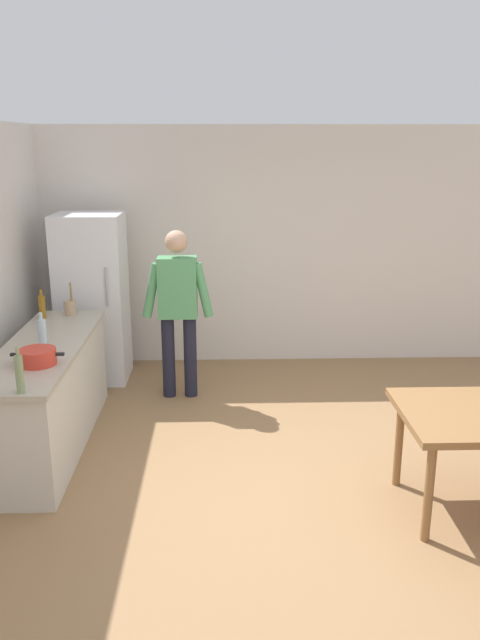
{
  "coord_description": "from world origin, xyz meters",
  "views": [
    {
      "loc": [
        -0.52,
        -4.19,
        2.52
      ],
      "look_at": [
        -0.36,
        0.96,
        1.05
      ],
      "focal_mm": 35.35,
      "sensor_mm": 36.0,
      "label": 1
    }
  ],
  "objects_px": {
    "refrigerator": "(93,298)",
    "person": "(178,303)",
    "bottle_oil_amber": "(42,307)",
    "utensil_jar": "(70,307)",
    "bottle_water_clear": "(42,333)",
    "cooking_pot": "(37,357)",
    "bottle_vinegar_tall": "(20,374)"
  },
  "relations": [
    {
      "from": "refrigerator",
      "to": "person",
      "type": "distance_m",
      "value": 1.1
    },
    {
      "from": "person",
      "to": "bottle_oil_amber",
      "type": "distance_m",
      "value": 1.29
    },
    {
      "from": "refrigerator",
      "to": "bottle_oil_amber",
      "type": "height_order",
      "value": "refrigerator"
    },
    {
      "from": "utensil_jar",
      "to": "bottle_water_clear",
      "type": "xyz_separation_m",
      "value": [
        0.01,
        -1.03,
        0.05
      ]
    },
    {
      "from": "refrigerator",
      "to": "cooking_pot",
      "type": "bearing_deg",
      "value": -90.2
    },
    {
      "from": "refrigerator",
      "to": "cooking_pot",
      "type": "height_order",
      "value": "refrigerator"
    },
    {
      "from": "bottle_water_clear",
      "to": "utensil_jar",
      "type": "bearing_deg",
      "value": 90.74
    },
    {
      "from": "person",
      "to": "bottle_water_clear",
      "type": "height_order",
      "value": "person"
    },
    {
      "from": "utensil_jar",
      "to": "bottle_oil_amber",
      "type": "distance_m",
      "value": 0.27
    },
    {
      "from": "utensil_jar",
      "to": "bottle_vinegar_tall",
      "type": "distance_m",
      "value": 1.98
    },
    {
      "from": "bottle_vinegar_tall",
      "to": "bottle_water_clear",
      "type": "bearing_deg",
      "value": 96.4
    },
    {
      "from": "bottle_oil_amber",
      "to": "utensil_jar",
      "type": "bearing_deg",
      "value": 28.97
    },
    {
      "from": "person",
      "to": "bottle_vinegar_tall",
      "type": "distance_m",
      "value": 2.27
    },
    {
      "from": "person",
      "to": "bottle_vinegar_tall",
      "type": "height_order",
      "value": "person"
    },
    {
      "from": "person",
      "to": "cooking_pot",
      "type": "xyz_separation_m",
      "value": [
        -0.96,
        -1.52,
        -0.02
      ]
    },
    {
      "from": "utensil_jar",
      "to": "bottle_vinegar_tall",
      "type": "bearing_deg",
      "value": -86.54
    },
    {
      "from": "bottle_oil_amber",
      "to": "bottle_vinegar_tall",
      "type": "relative_size",
      "value": 0.88
    },
    {
      "from": "utensil_jar",
      "to": "bottle_oil_amber",
      "type": "bearing_deg",
      "value": -151.03
    },
    {
      "from": "bottle_oil_amber",
      "to": "bottle_water_clear",
      "type": "xyz_separation_m",
      "value": [
        0.25,
        -0.9,
        0.01
      ]
    },
    {
      "from": "cooking_pot",
      "to": "bottle_vinegar_tall",
      "type": "height_order",
      "value": "bottle_vinegar_tall"
    },
    {
      "from": "bottle_water_clear",
      "to": "bottle_oil_amber",
      "type": "bearing_deg",
      "value": 105.26
    },
    {
      "from": "bottle_vinegar_tall",
      "to": "person",
      "type": "bearing_deg",
      "value": 66.22
    },
    {
      "from": "person",
      "to": "utensil_jar",
      "type": "bearing_deg",
      "value": -174.44
    },
    {
      "from": "bottle_oil_amber",
      "to": "bottle_vinegar_tall",
      "type": "bearing_deg",
      "value": -79.22
    },
    {
      "from": "refrigerator",
      "to": "person",
      "type": "height_order",
      "value": "refrigerator"
    },
    {
      "from": "refrigerator",
      "to": "bottle_water_clear",
      "type": "xyz_separation_m",
      "value": [
        -0.07,
        -1.68,
        0.13
      ]
    },
    {
      "from": "refrigerator",
      "to": "person",
      "type": "xyz_separation_m",
      "value": [
        0.95,
        -0.55,
        0.08
      ]
    },
    {
      "from": "cooking_pot",
      "to": "bottle_vinegar_tall",
      "type": "bearing_deg",
      "value": -85.66
    },
    {
      "from": "refrigerator",
      "to": "bottle_oil_amber",
      "type": "relative_size",
      "value": 6.43
    },
    {
      "from": "cooking_pot",
      "to": "bottle_oil_amber",
      "type": "xyz_separation_m",
      "value": [
        -0.31,
        1.29,
        0.06
      ]
    },
    {
      "from": "refrigerator",
      "to": "bottle_vinegar_tall",
      "type": "height_order",
      "value": "refrigerator"
    },
    {
      "from": "cooking_pot",
      "to": "bottle_oil_amber",
      "type": "height_order",
      "value": "bottle_oil_amber"
    }
  ]
}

